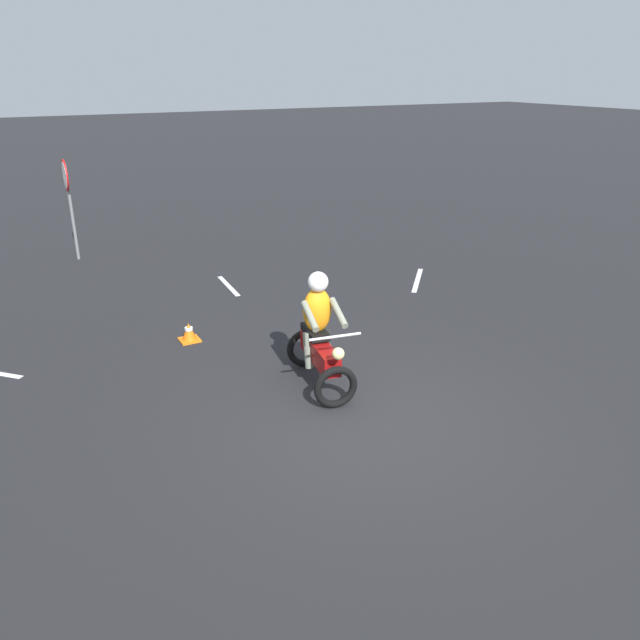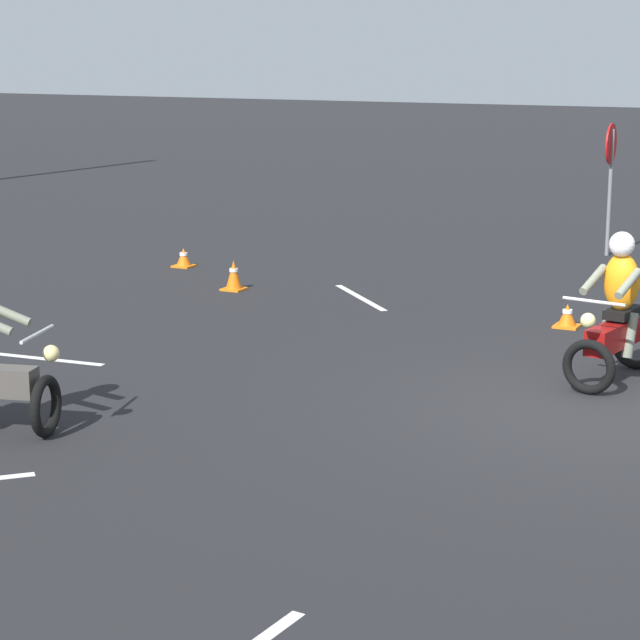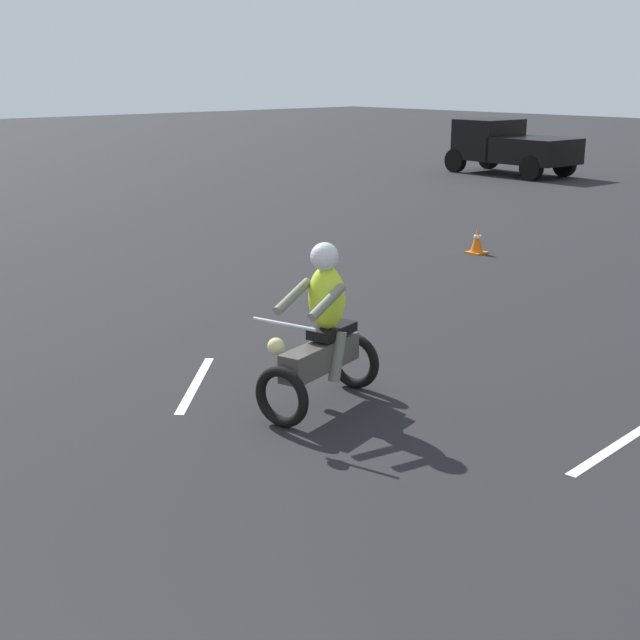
{
  "view_description": "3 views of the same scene",
  "coord_description": "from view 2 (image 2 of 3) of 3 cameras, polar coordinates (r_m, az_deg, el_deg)",
  "views": [
    {
      "loc": [
        -5.74,
        3.79,
        4.18
      ],
      "look_at": [
        1.17,
        0.09,
        1.0
      ],
      "focal_mm": 35.0,
      "sensor_mm": 36.0,
      "label": 1
    },
    {
      "loc": [
        -12.21,
        -2.87,
        3.67
      ],
      "look_at": [
        -1.09,
        2.58,
        0.9
      ],
      "focal_mm": 70.0,
      "sensor_mm": 36.0,
      "label": 2
    },
    {
      "loc": [
        2.92,
        -0.52,
        3.26
      ],
      "look_at": [
        -3.35,
        5.08,
        0.9
      ],
      "focal_mm": 50.0,
      "sensor_mm": 36.0,
      "label": 3
    }
  ],
  "objects": [
    {
      "name": "traffic_cone_far_left",
      "position": [
        16.67,
        11.24,
        0.17
      ],
      "size": [
        0.32,
        0.32,
        0.31
      ],
      "color": "orange",
      "rests_on": "ground"
    },
    {
      "name": "lane_stripe_n",
      "position": [
        15.1,
        -12.41,
        -1.74
      ],
      "size": [
        0.23,
        1.55,
        0.01
      ],
      "primitive_type": "cube",
      "rotation": [
        0.0,
        0.0,
        3.22
      ],
      "color": "silver",
      "rests_on": "ground"
    },
    {
      "name": "motorcycle_rider_foreground",
      "position": [
        14.04,
        13.4,
        0.16
      ],
      "size": [
        1.55,
        0.86,
        1.66
      ],
      "rotation": [
        0.0,
        0.0,
        1.4
      ],
      "color": "black",
      "rests_on": "ground"
    },
    {
      "name": "ground_plane",
      "position": [
        13.07,
        12.39,
        -4.01
      ],
      "size": [
        120.0,
        120.0,
        0.0
      ],
      "primitive_type": "plane",
      "color": "black"
    },
    {
      "name": "traffic_cone_near_left",
      "position": [
        18.85,
        -3.96,
        2.03
      ],
      "size": [
        0.32,
        0.32,
        0.45
      ],
      "color": "orange",
      "rests_on": "ground"
    },
    {
      "name": "lane_stripe_ne",
      "position": [
        18.29,
        1.85,
        1.05
      ],
      "size": [
        1.47,
        1.44,
        0.01
      ],
      "primitive_type": "cube",
      "rotation": [
        0.0,
        0.0,
        2.35
      ],
      "color": "silver",
      "rests_on": "ground"
    },
    {
      "name": "stop_sign",
      "position": [
        22.27,
        13.14,
        7.05
      ],
      "size": [
        0.7,
        0.08,
        2.3
      ],
      "color": "slate",
      "rests_on": "ground"
    },
    {
      "name": "traffic_cone_far_right",
      "position": [
        20.89,
        -6.25,
        2.84
      ],
      "size": [
        0.32,
        0.32,
        0.32
      ],
      "color": "orange",
      "rests_on": "ground"
    }
  ]
}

